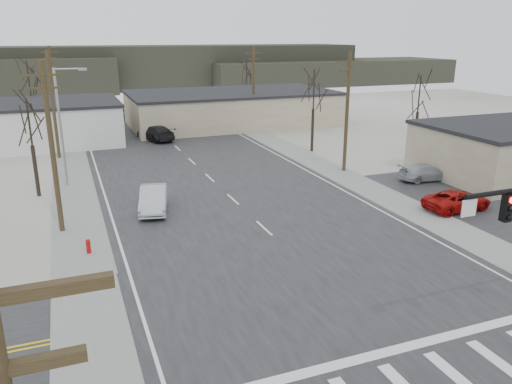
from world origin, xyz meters
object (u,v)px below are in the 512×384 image
car_far_a (155,133)px  car_parked_red (457,200)px  car_far_b (119,112)px  fire_hydrant (88,246)px  sedan_crossing (154,199)px  car_parked_silver (427,172)px  car_parked_dark_b (493,169)px

car_far_a → car_parked_red: car_far_a is taller
car_far_b → car_parked_red: size_ratio=0.88×
fire_hydrant → sedan_crossing: (4.52, 5.69, 0.40)m
car_far_b → car_parked_silver: size_ratio=0.92×
car_parked_dark_b → car_parked_silver: car_parked_dark_b is taller
car_parked_dark_b → car_parked_silver: (-5.60, 1.33, -0.07)m
car_far_b → car_parked_silver: bearing=-74.1°
car_far_a → car_far_b: size_ratio=1.36×
car_parked_red → car_parked_silver: size_ratio=1.04×
fire_hydrant → car_parked_silver: size_ratio=0.19×
car_far_b → car_parked_silver: car_far_b is taller
car_parked_silver → fire_hydrant: bearing=106.4°
sedan_crossing → car_parked_red: bearing=-8.0°
fire_hydrant → sedan_crossing: bearing=51.5°
fire_hydrant → car_far_a: size_ratio=0.15×
car_parked_dark_b → car_far_a: bearing=50.9°
sedan_crossing → car_far_a: bearing=92.2°
car_far_a → fire_hydrant: bearing=54.4°
sedan_crossing → car_parked_red: (19.04, -7.21, -0.16)m
fire_hydrant → car_parked_dark_b: bearing=6.6°
car_far_a → car_parked_red: 33.91m
sedan_crossing → car_parked_dark_b: bearing=8.6°
fire_hydrant → car_parked_red: 23.61m
fire_hydrant → car_parked_dark_b: car_parked_dark_b is taller
car_far_b → car_parked_silver: 46.43m
car_far_b → car_parked_red: bearing=-80.0°
fire_hydrant → car_far_a: car_far_a is taller
car_far_a → car_parked_red: size_ratio=1.19×
fire_hydrant → car_parked_silver: car_parked_silver is taller
fire_hydrant → car_parked_dark_b: (31.96, 3.67, 0.31)m
fire_hydrant → car_parked_red: bearing=-3.7°
sedan_crossing → car_parked_dark_b: size_ratio=1.10×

